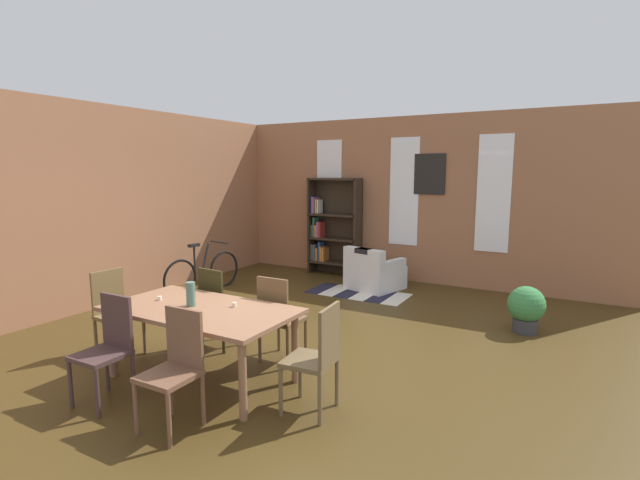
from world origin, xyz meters
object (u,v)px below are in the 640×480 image
at_px(dining_chair_far_left, 219,305).
at_px(bookshelf_tall, 331,228).
at_px(armchair_white, 374,273).
at_px(bicycle_second, 203,273).
at_px(dining_chair_head_left, 115,310).
at_px(potted_plant_by_shelf, 526,307).
at_px(dining_chair_far_right, 279,316).
at_px(dining_chair_near_right, 175,365).
at_px(dining_table, 201,315).
at_px(vase_on_table, 191,294).
at_px(dining_chair_head_right, 317,355).
at_px(dining_chair_near_left, 108,346).

distance_m(dining_chair_far_left, bookshelf_tall, 4.17).
bearing_deg(armchair_white, bicycle_second, -146.80).
bearing_deg(dining_chair_head_left, potted_plant_by_shelf, 37.68).
distance_m(dining_chair_head_left, potted_plant_by_shelf, 4.98).
height_order(dining_chair_far_right, armchair_white, dining_chair_far_right).
xyz_separation_m(dining_chair_near_right, potted_plant_by_shelf, (2.21, 3.77, -0.19)).
bearing_deg(bicycle_second, dining_chair_head_left, -66.77).
distance_m(dining_table, vase_on_table, 0.23).
xyz_separation_m(dining_table, dining_chair_far_left, (-0.43, 0.72, -0.14)).
bearing_deg(potted_plant_by_shelf, dining_chair_near_right, -120.41).
bearing_deg(dining_chair_head_right, dining_chair_near_right, -140.51).
bearing_deg(dining_chair_head_right, armchair_white, 106.60).
xyz_separation_m(dining_chair_far_left, bicycle_second, (-1.95, 1.78, -0.18)).
height_order(dining_table, dining_chair_near_right, dining_chair_near_right).
height_order(vase_on_table, dining_chair_near_right, vase_on_table).
height_order(dining_chair_far_left, armchair_white, dining_chair_far_left).
xyz_separation_m(vase_on_table, dining_chair_near_right, (0.54, -0.72, -0.34)).
distance_m(dining_chair_near_right, bicycle_second, 4.28).
bearing_deg(potted_plant_by_shelf, bookshelf_tall, 154.90).
height_order(dining_chair_near_right, dining_chair_near_left, same).
distance_m(dining_chair_head_left, bookshelf_tall, 4.83).
height_order(dining_chair_far_right, dining_chair_head_left, same).
distance_m(vase_on_table, dining_chair_near_left, 0.85).
xyz_separation_m(dining_chair_near_left, bookshelf_tall, (-0.72, 5.54, 0.42)).
relative_size(dining_table, bicycle_second, 1.16).
bearing_deg(armchair_white, dining_chair_far_right, -84.29).
distance_m(dining_chair_far_right, bookshelf_tall, 4.40).
bearing_deg(dining_chair_head_left, armchair_white, 71.36).
height_order(vase_on_table, dining_chair_head_right, vase_on_table).
xyz_separation_m(dining_table, vase_on_table, (-0.12, -0.00, 0.20)).
bearing_deg(dining_chair_near_left, dining_chair_far_left, 90.23).
xyz_separation_m(dining_chair_head_right, bookshelf_tall, (-2.45, 4.81, 0.42)).
relative_size(dining_table, dining_chair_near_left, 1.96).
bearing_deg(bookshelf_tall, dining_chair_near_left, -82.57).
height_order(dining_chair_far_left, bookshelf_tall, bookshelf_tall).
bearing_deg(dining_chair_near_right, bookshelf_tall, 105.74).
xyz_separation_m(dining_chair_near_right, dining_chair_head_left, (-1.72, 0.73, 0.00)).
distance_m(dining_chair_far_right, armchair_white, 3.41).
bearing_deg(dining_table, armchair_white, 88.88).
bearing_deg(dining_chair_head_left, bicycle_second, 113.23).
xyz_separation_m(dining_chair_near_left, dining_chair_far_right, (0.84, 1.45, 0.00)).
height_order(dining_chair_head_right, potted_plant_by_shelf, dining_chair_head_right).
distance_m(vase_on_table, dining_chair_far_right, 0.96).
distance_m(dining_table, bookshelf_tall, 4.96).
relative_size(vase_on_table, dining_chair_far_left, 0.25).
height_order(dining_chair_far_right, potted_plant_by_shelf, dining_chair_far_right).
bearing_deg(dining_chair_head_right, dining_table, -179.72).
xyz_separation_m(dining_chair_far_right, dining_chair_head_right, (0.89, -0.72, 0.00)).
xyz_separation_m(dining_chair_near_right, dining_chair_far_left, (-0.84, 1.45, 0.00)).
bearing_deg(potted_plant_by_shelf, dining_chair_far_right, -133.62).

